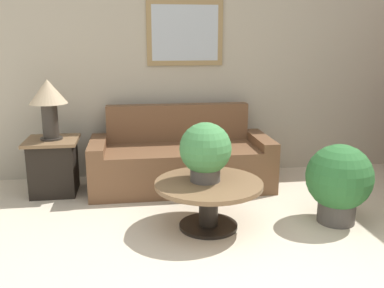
% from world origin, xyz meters
% --- Properties ---
extents(wall_back, '(7.63, 0.09, 2.60)m').
position_xyz_m(wall_back, '(-0.01, 2.97, 1.31)').
color(wall_back, '#B2A893').
rests_on(wall_back, ground_plane).
extents(couch_main, '(2.07, 0.86, 0.93)m').
position_xyz_m(couch_main, '(-0.38, 2.42, 0.31)').
color(couch_main, brown).
rests_on(couch_main, ground_plane).
extents(coffee_table, '(0.98, 0.98, 0.44)m').
position_xyz_m(coffee_table, '(-0.26, 1.25, 0.32)').
color(coffee_table, black).
rests_on(coffee_table, ground_plane).
extents(side_table, '(0.57, 0.57, 0.62)m').
position_xyz_m(side_table, '(-1.81, 2.39, 0.32)').
color(side_table, black).
rests_on(side_table, ground_plane).
extents(table_lamp, '(0.41, 0.41, 0.66)m').
position_xyz_m(table_lamp, '(-1.81, 2.39, 1.07)').
color(table_lamp, '#2D2823').
rests_on(table_lamp, side_table).
extents(potted_plant_on_table, '(0.47, 0.47, 0.54)m').
position_xyz_m(potted_plant_on_table, '(-0.29, 1.28, 0.73)').
color(potted_plant_on_table, '#4C4742').
rests_on(potted_plant_on_table, coffee_table).
extents(potted_plant_floor, '(0.62, 0.62, 0.76)m').
position_xyz_m(potted_plant_floor, '(0.96, 1.19, 0.41)').
color(potted_plant_floor, '#4C4742').
rests_on(potted_plant_floor, ground_plane).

